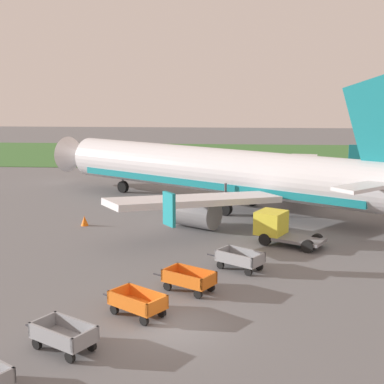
{
  "coord_description": "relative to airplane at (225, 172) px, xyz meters",
  "views": [
    {
      "loc": [
        2.35,
        -21.95,
        10.27
      ],
      "look_at": [
        -0.18,
        15.83,
        2.8
      ],
      "focal_mm": 51.38,
      "sensor_mm": 36.0,
      "label": 1
    }
  ],
  "objects": [
    {
      "name": "ground_plane",
      "position": [
        -2.06,
        -23.26,
        -3.05
      ],
      "size": [
        220.0,
        220.0,
        0.0
      ],
      "primitive_type": "plane",
      "color": "slate"
    },
    {
      "name": "grass_strip",
      "position": [
        -2.06,
        35.36,
        -3.02
      ],
      "size": [
        220.0,
        28.0,
        0.06
      ],
      "primitive_type": "cube",
      "color": "#3D7033",
      "rests_on": "ground"
    },
    {
      "name": "airplane",
      "position": [
        0.0,
        0.0,
        0.0
      ],
      "size": [
        33.75,
        28.23,
        11.34
      ],
      "color": "silver",
      "rests_on": "ground"
    },
    {
      "name": "baggage_cart_second_in_row",
      "position": [
        -6.07,
        -25.62,
        -2.45
      ],
      "size": [
        3.42,
        2.49,
        1.07
      ],
      "color": "gray",
      "rests_on": "ground"
    },
    {
      "name": "baggage_cart_third_in_row",
      "position": [
        -3.72,
        -22.18,
        -2.45
      ],
      "size": [
        3.32,
        2.66,
        1.07
      ],
      "color": "orange",
      "rests_on": "ground"
    },
    {
      "name": "baggage_cart_fourth_in_row",
      "position": [
        -1.63,
        -19.04,
        -2.45
      ],
      "size": [
        3.42,
        2.49,
        1.07
      ],
      "color": "orange",
      "rests_on": "ground"
    },
    {
      "name": "baggage_cart_far_end",
      "position": [
        0.99,
        -15.6,
        -2.45
      ],
      "size": [
        3.34,
        2.63,
        1.07
      ],
      "color": "gray",
      "rests_on": "ground"
    },
    {
      "name": "service_truck_beside_carts",
      "position": [
        3.56,
        -10.28,
        -1.95
      ],
      "size": [
        4.75,
        3.77,
        2.1
      ],
      "color": "slate",
      "rests_on": "ground"
    },
    {
      "name": "traffic_cone_near_plane",
      "position": [
        -10.24,
        -6.58,
        -2.69
      ],
      "size": [
        0.56,
        0.56,
        0.73
      ],
      "primitive_type": "cone",
      "color": "orange",
      "rests_on": "ground"
    }
  ]
}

